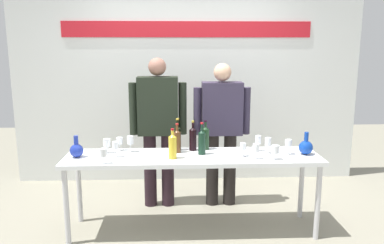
% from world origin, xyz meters
% --- Properties ---
extents(ground_plane, '(10.00, 10.00, 0.00)m').
position_xyz_m(ground_plane, '(0.00, 0.00, 0.00)').
color(ground_plane, gray).
extents(back_wall, '(4.55, 0.11, 3.00)m').
position_xyz_m(back_wall, '(0.00, 1.54, 1.50)').
color(back_wall, white).
rests_on(back_wall, ground).
extents(display_table, '(2.44, 0.58, 0.77)m').
position_xyz_m(display_table, '(0.00, 0.00, 0.70)').
color(display_table, white).
rests_on(display_table, ground).
extents(decanter_blue_left, '(0.13, 0.13, 0.21)m').
position_xyz_m(decanter_blue_left, '(-1.10, -0.01, 0.84)').
color(decanter_blue_left, '#1F329C').
rests_on(decanter_blue_left, display_table).
extents(decanter_blue_right, '(0.14, 0.14, 0.22)m').
position_xyz_m(decanter_blue_right, '(1.10, -0.01, 0.84)').
color(decanter_blue_right, '#11399F').
rests_on(decanter_blue_right, display_table).
extents(presenter_left, '(0.63, 0.22, 1.68)m').
position_xyz_m(presenter_left, '(-0.35, 0.63, 0.96)').
color(presenter_left, black).
rests_on(presenter_left, ground).
extents(presenter_right, '(0.63, 0.22, 1.62)m').
position_xyz_m(presenter_right, '(0.35, 0.63, 0.93)').
color(presenter_right, black).
rests_on(presenter_right, ground).
extents(wine_bottle_0, '(0.07, 0.07, 0.32)m').
position_xyz_m(wine_bottle_0, '(0.09, 0.04, 0.90)').
color(wine_bottle_0, black).
rests_on(wine_bottle_0, display_table).
extents(wine_bottle_1, '(0.07, 0.07, 0.30)m').
position_xyz_m(wine_bottle_1, '(0.01, 0.18, 0.89)').
color(wine_bottle_1, black).
rests_on(wine_bottle_1, display_table).
extents(wine_bottle_2, '(0.07, 0.07, 0.29)m').
position_xyz_m(wine_bottle_2, '(-0.15, 0.11, 0.89)').
color(wine_bottle_2, '#533118').
rests_on(wine_bottle_2, display_table).
extents(wine_bottle_3, '(0.07, 0.07, 0.33)m').
position_xyz_m(wine_bottle_3, '(-0.14, 0.20, 0.90)').
color(wine_bottle_3, black).
rests_on(wine_bottle_3, display_table).
extents(wine_bottle_4, '(0.07, 0.07, 0.30)m').
position_xyz_m(wine_bottle_4, '(0.14, 0.21, 0.90)').
color(wine_bottle_4, '#18341C').
rests_on(wine_bottle_4, display_table).
extents(wine_bottle_5, '(0.08, 0.08, 0.29)m').
position_xyz_m(wine_bottle_5, '(-0.19, -0.09, 0.89)').
color(wine_bottle_5, gold).
rests_on(wine_bottle_5, display_table).
extents(wine_glass_left_0, '(0.06, 0.06, 0.15)m').
position_xyz_m(wine_glass_left_0, '(-0.73, -0.03, 0.88)').
color(wine_glass_left_0, white).
rests_on(wine_glass_left_0, display_table).
extents(wine_glass_left_1, '(0.06, 0.06, 0.16)m').
position_xyz_m(wine_glass_left_1, '(-0.61, 0.15, 0.89)').
color(wine_glass_left_1, white).
rests_on(wine_glass_left_1, display_table).
extents(wine_glass_left_2, '(0.07, 0.07, 0.14)m').
position_xyz_m(wine_glass_left_2, '(-0.83, 0.12, 0.87)').
color(wine_glass_left_2, white).
rests_on(wine_glass_left_2, display_table).
extents(wine_glass_left_3, '(0.07, 0.07, 0.14)m').
position_xyz_m(wine_glass_left_3, '(-0.81, -0.23, 0.87)').
color(wine_glass_left_3, white).
rests_on(wine_glass_left_3, display_table).
extents(wine_glass_left_4, '(0.06, 0.06, 0.14)m').
position_xyz_m(wine_glass_left_4, '(-0.72, 0.21, 0.87)').
color(wine_glass_left_4, white).
rests_on(wine_glass_left_4, display_table).
extents(wine_glass_right_0, '(0.06, 0.06, 0.15)m').
position_xyz_m(wine_glass_right_0, '(0.92, -0.01, 0.88)').
color(wine_glass_right_0, white).
rests_on(wine_glass_right_0, display_table).
extents(wine_glass_right_1, '(0.06, 0.06, 0.16)m').
position_xyz_m(wine_glass_right_1, '(0.74, 0.04, 0.88)').
color(wine_glass_right_1, white).
rests_on(wine_glass_right_1, display_table).
extents(wine_glass_right_2, '(0.06, 0.06, 0.13)m').
position_xyz_m(wine_glass_right_2, '(0.47, -0.06, 0.86)').
color(wine_glass_right_2, white).
rests_on(wine_glass_right_2, display_table).
extents(wine_glass_right_3, '(0.06, 0.06, 0.14)m').
position_xyz_m(wine_glass_right_3, '(0.58, -0.13, 0.87)').
color(wine_glass_right_3, white).
rests_on(wine_glass_right_3, display_table).
extents(wine_glass_right_4, '(0.07, 0.07, 0.14)m').
position_xyz_m(wine_glass_right_4, '(0.76, -0.17, 0.87)').
color(wine_glass_right_4, white).
rests_on(wine_glass_right_4, display_table).
extents(wine_glass_right_5, '(0.06, 0.06, 0.15)m').
position_xyz_m(wine_glass_right_5, '(0.66, 0.14, 0.88)').
color(wine_glass_right_5, white).
rests_on(wine_glass_right_5, display_table).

